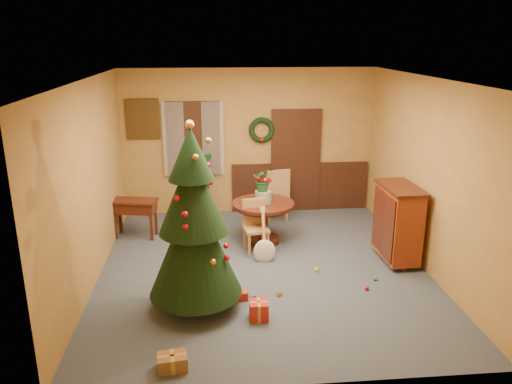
{
  "coord_description": "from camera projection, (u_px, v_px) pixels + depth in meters",
  "views": [
    {
      "loc": [
        -0.77,
        -7.04,
        3.46
      ],
      "look_at": [
        -0.07,
        0.4,
        1.13
      ],
      "focal_mm": 35.0,
      "sensor_mm": 36.0,
      "label": 1
    }
  ],
  "objects": [
    {
      "name": "plant_stand",
      "position": [
        206.0,
        192.0,
        9.7
      ],
      "size": [
        0.35,
        0.35,
        0.91
      ],
      "color": "black",
      "rests_on": "floor"
    },
    {
      "name": "room_envelope",
      "position": [
        259.0,
        159.0,
        10.05
      ],
      "size": [
        5.5,
        5.5,
        5.5
      ],
      "color": "#343C4B",
      "rests_on": "ground"
    },
    {
      "name": "chair_far",
      "position": [
        276.0,
        193.0,
        9.64
      ],
      "size": [
        0.56,
        0.56,
        1.06
      ],
      "color": "olive",
      "rests_on": "floor"
    },
    {
      "name": "toy_e",
      "position": [
        279.0,
        294.0,
        6.96
      ],
      "size": [
        0.09,
        0.07,
        0.05
      ],
      "primitive_type": "cube",
      "rotation": [
        0.0,
        0.0,
        0.35
      ],
      "color": "gold",
      "rests_on": "floor"
    },
    {
      "name": "stand_plant",
      "position": [
        206.0,
        164.0,
        9.54
      ],
      "size": [
        0.26,
        0.21,
        0.44
      ],
      "primitive_type": "imported",
      "rotation": [
        0.0,
        0.0,
        -0.06
      ],
      "color": "#19471E",
      "rests_on": "plant_stand"
    },
    {
      "name": "sideboard",
      "position": [
        398.0,
        221.0,
        7.87
      ],
      "size": [
        0.55,
        1.0,
        1.25
      ],
      "color": "#61140B",
      "rests_on": "floor"
    },
    {
      "name": "gift_a",
      "position": [
        172.0,
        362.0,
        5.41
      ],
      "size": [
        0.34,
        0.27,
        0.17
      ],
      "color": "brown",
      "rests_on": "floor"
    },
    {
      "name": "gift_d",
      "position": [
        235.0,
        296.0,
        6.84
      ],
      "size": [
        0.35,
        0.18,
        0.12
      ],
      "color": "#A81F16",
      "rests_on": "floor"
    },
    {
      "name": "christmas_tree",
      "position": [
        194.0,
        224.0,
        6.33
      ],
      "size": [
        1.22,
        1.22,
        2.52
      ],
      "color": "#382111",
      "rests_on": "floor"
    },
    {
      "name": "guitar",
      "position": [
        264.0,
        237.0,
        7.92
      ],
      "size": [
        0.51,
        0.63,
        0.81
      ],
      "primitive_type": null,
      "rotation": [
        -0.49,
        0.0,
        0.34
      ],
      "color": "beige",
      "rests_on": "floor"
    },
    {
      "name": "toy_a",
      "position": [
        253.0,
        297.0,
        6.87
      ],
      "size": [
        0.09,
        0.08,
        0.05
      ],
      "primitive_type": "cube",
      "rotation": [
        0.0,
        0.0,
        0.48
      ],
      "color": "#24419D",
      "rests_on": "floor"
    },
    {
      "name": "dining_table",
      "position": [
        263.0,
        215.0,
        8.64
      ],
      "size": [
        1.07,
        1.07,
        0.74
      ],
      "color": "black",
      "rests_on": "floor"
    },
    {
      "name": "toy_d",
      "position": [
        367.0,
        288.0,
        7.11
      ],
      "size": [
        0.06,
        0.06,
        0.06
      ],
      "primitive_type": "sphere",
      "color": "red",
      "rests_on": "floor"
    },
    {
      "name": "urn",
      "position": [
        263.0,
        197.0,
        8.54
      ],
      "size": [
        0.28,
        0.28,
        0.21
      ],
      "primitive_type": "cylinder",
      "color": "slate",
      "rests_on": "dining_table"
    },
    {
      "name": "toy_b",
      "position": [
        375.0,
        279.0,
        7.4
      ],
      "size": [
        0.06,
        0.06,
        0.06
      ],
      "primitive_type": "sphere",
      "color": "green",
      "rests_on": "floor"
    },
    {
      "name": "centerpiece_plant",
      "position": [
        263.0,
        179.0,
        8.45
      ],
      "size": [
        0.37,
        0.32,
        0.41
      ],
      "primitive_type": "imported",
      "color": "#1E4C23",
      "rests_on": "urn"
    },
    {
      "name": "gift_b",
      "position": [
        259.0,
        310.0,
        6.37
      ],
      "size": [
        0.24,
        0.24,
        0.24
      ],
      "color": "#A81F16",
      "rests_on": "floor"
    },
    {
      "name": "gift_c",
      "position": [
        206.0,
        270.0,
        7.59
      ],
      "size": [
        0.28,
        0.29,
        0.13
      ],
      "color": "brown",
      "rests_on": "floor"
    },
    {
      "name": "chair_near",
      "position": [
        255.0,
        224.0,
        8.29
      ],
      "size": [
        0.44,
        0.44,
        0.9
      ],
      "color": "olive",
      "rests_on": "floor"
    },
    {
      "name": "toy_c",
      "position": [
        316.0,
        270.0,
        7.68
      ],
      "size": [
        0.07,
        0.09,
        0.05
      ],
      "primitive_type": "cube",
      "rotation": [
        0.0,
        0.0,
        1.23
      ],
      "color": "gold",
      "rests_on": "floor"
    },
    {
      "name": "writing_desk",
      "position": [
        135.0,
        209.0,
        8.88
      ],
      "size": [
        0.84,
        0.53,
        0.7
      ],
      "color": "black",
      "rests_on": "floor"
    }
  ]
}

